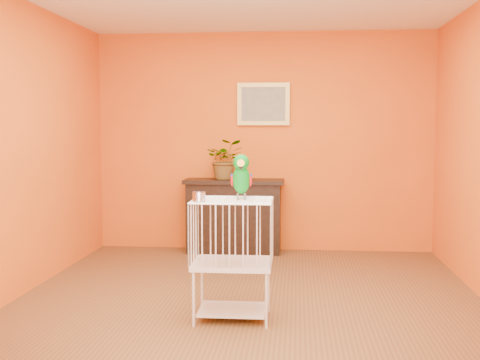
# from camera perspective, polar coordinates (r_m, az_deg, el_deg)

# --- Properties ---
(ground) EXTENTS (4.50, 4.50, 0.00)m
(ground) POSITION_cam_1_polar(r_m,az_deg,el_deg) (5.17, 0.75, -11.54)
(ground) COLOR brown
(ground) RESTS_ON ground
(room_shell) EXTENTS (4.50, 4.50, 4.50)m
(room_shell) POSITION_cam_1_polar(r_m,az_deg,el_deg) (4.96, 0.78, 6.29)
(room_shell) COLOR orange
(room_shell) RESTS_ON ground
(console_cabinet) EXTENTS (1.16, 0.42, 0.86)m
(console_cabinet) POSITION_cam_1_polar(r_m,az_deg,el_deg) (7.10, -0.60, -3.41)
(console_cabinet) COLOR black
(console_cabinet) RESTS_ON ground
(potted_plant) EXTENTS (0.49, 0.53, 0.37)m
(potted_plant) POSITION_cam_1_polar(r_m,az_deg,el_deg) (7.04, -1.44, 1.53)
(potted_plant) COLOR #26722D
(potted_plant) RESTS_ON console_cabinet
(framed_picture) EXTENTS (0.62, 0.04, 0.50)m
(framed_picture) POSITION_cam_1_polar(r_m,az_deg,el_deg) (7.18, 2.23, 7.21)
(framed_picture) COLOR gold
(framed_picture) RESTS_ON room_shell
(birdcage) EXTENTS (0.60, 0.47, 0.93)m
(birdcage) POSITION_cam_1_polar(r_m,az_deg,el_deg) (4.63, -0.72, -7.35)
(birdcage) COLOR white
(birdcage) RESTS_ON ground
(feed_cup) EXTENTS (0.10, 0.10, 0.07)m
(feed_cup) POSITION_cam_1_polar(r_m,az_deg,el_deg) (4.44, -3.91, -1.56)
(feed_cup) COLOR silver
(feed_cup) RESTS_ON birdcage
(parrot) EXTENTS (0.17, 0.31, 0.35)m
(parrot) POSITION_cam_1_polar(r_m,az_deg,el_deg) (4.56, 0.12, 0.36)
(parrot) COLOR #59544C
(parrot) RESTS_ON birdcage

